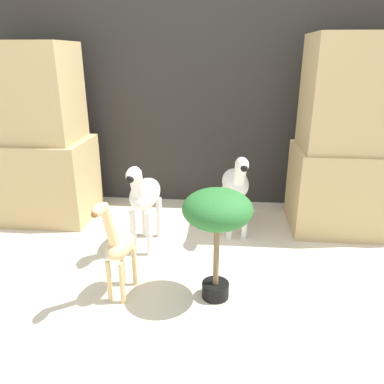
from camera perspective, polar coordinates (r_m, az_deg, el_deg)
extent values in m
plane|color=beige|center=(2.05, -3.87, -18.15)|extent=(14.00, 14.00, 0.00)
cube|color=#2D2B28|center=(3.27, 0.34, 17.30)|extent=(6.40, 0.08, 2.20)
cube|color=tan|center=(3.28, -22.43, 1.84)|extent=(0.86, 0.56, 0.64)
cube|color=tan|center=(3.15, -24.13, 13.65)|extent=(0.75, 0.49, 0.72)
cube|color=tan|center=(3.07, 22.97, 0.38)|extent=(0.86, 0.56, 0.62)
cube|color=tan|center=(2.92, 24.90, 13.45)|extent=(0.80, 0.52, 0.78)
cylinder|color=white|center=(2.73, 8.05, -4.10)|extent=(0.04, 0.04, 0.31)
cylinder|color=white|center=(2.71, 5.73, -4.18)|extent=(0.04, 0.04, 0.31)
cylinder|color=white|center=(2.98, 7.03, -1.96)|extent=(0.04, 0.04, 0.31)
cylinder|color=white|center=(2.96, 4.90, -2.02)|extent=(0.04, 0.04, 0.31)
ellipsoid|color=white|center=(2.76, 6.60, 1.41)|extent=(0.24, 0.41, 0.19)
cylinder|color=white|center=(2.57, 7.34, 2.81)|extent=(0.10, 0.15, 0.20)
ellipsoid|color=white|center=(2.49, 7.66, 4.20)|extent=(0.11, 0.17, 0.09)
sphere|color=black|center=(2.43, 7.95, 3.59)|extent=(0.05, 0.05, 0.05)
cube|color=black|center=(2.57, 7.35, 3.00)|extent=(0.03, 0.08, 0.16)
cylinder|color=white|center=(2.51, -6.55, -6.35)|extent=(0.04, 0.04, 0.31)
cylinder|color=white|center=(2.54, -8.98, -6.12)|extent=(0.04, 0.04, 0.31)
cylinder|color=white|center=(2.74, -5.01, -3.87)|extent=(0.04, 0.04, 0.31)
cylinder|color=white|center=(2.77, -7.26, -3.69)|extent=(0.04, 0.04, 0.31)
ellipsoid|color=white|center=(2.55, -7.14, -0.24)|extent=(0.22, 0.40, 0.19)
cylinder|color=white|center=(2.36, -8.38, 1.17)|extent=(0.09, 0.14, 0.20)
ellipsoid|color=white|center=(2.29, -8.91, 2.64)|extent=(0.10, 0.16, 0.09)
sphere|color=black|center=(2.23, -9.42, 1.94)|extent=(0.05, 0.05, 0.05)
cube|color=black|center=(2.36, -8.40, 1.38)|extent=(0.03, 0.08, 0.16)
cylinder|color=#E0C184|center=(2.09, -10.60, -13.51)|extent=(0.03, 0.03, 0.24)
cylinder|color=#E0C184|center=(2.12, -12.50, -13.14)|extent=(0.03, 0.03, 0.24)
cylinder|color=#E0C184|center=(2.22, -8.76, -11.14)|extent=(0.03, 0.03, 0.24)
cylinder|color=#E0C184|center=(2.25, -10.55, -10.84)|extent=(0.03, 0.03, 0.24)
ellipsoid|color=#E0C184|center=(2.08, -10.89, -8.05)|extent=(0.16, 0.26, 0.13)
cylinder|color=#E0C184|center=(1.93, -12.50, -5.19)|extent=(0.07, 0.14, 0.28)
ellipsoid|color=#E0C184|center=(1.80, -14.01, -2.68)|extent=(0.07, 0.11, 0.06)
sphere|color=brown|center=(1.77, -14.64, -3.37)|extent=(0.03, 0.03, 0.03)
cylinder|color=black|center=(2.15, 3.58, -14.64)|extent=(0.15, 0.15, 0.09)
cylinder|color=brown|center=(2.04, 3.71, -9.66)|extent=(0.03, 0.03, 0.34)
ellipsoid|color=#286B2D|center=(1.91, 3.90, -2.60)|extent=(0.36, 0.36, 0.20)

